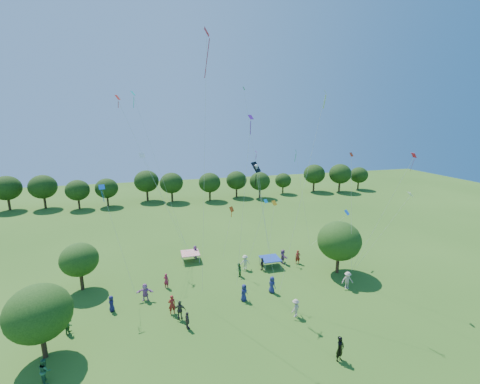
{
  "coord_description": "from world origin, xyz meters",
  "views": [
    {
      "loc": [
        -7.4,
        -12.86,
        17.4
      ],
      "look_at": [
        0.0,
        14.0,
        11.0
      ],
      "focal_mm": 24.0,
      "sensor_mm": 36.0,
      "label": 1
    }
  ],
  "objects_px": {
    "near_tree_west": "(39,313)",
    "tent_red_stripe": "(190,253)",
    "near_tree_north": "(79,260)",
    "near_tree_east": "(339,241)",
    "red_high_kite": "(206,88)",
    "tent_blue": "(270,259)",
    "pirate_kite": "(257,170)",
    "man_in_black": "(340,349)"
  },
  "relations": [
    {
      "from": "near_tree_west",
      "to": "tent_red_stripe",
      "type": "distance_m",
      "value": 18.78
    },
    {
      "from": "near_tree_west",
      "to": "near_tree_north",
      "type": "height_order",
      "value": "near_tree_west"
    },
    {
      "from": "near_tree_east",
      "to": "red_high_kite",
      "type": "xyz_separation_m",
      "value": [
        -15.31,
        -2.66,
        15.92
      ]
    },
    {
      "from": "near_tree_west",
      "to": "tent_blue",
      "type": "bearing_deg",
      "value": 24.18
    },
    {
      "from": "near_tree_north",
      "to": "red_high_kite",
      "type": "distance_m",
      "value": 21.57
    },
    {
      "from": "tent_red_stripe",
      "to": "pirate_kite",
      "type": "relative_size",
      "value": 0.18
    },
    {
      "from": "near_tree_north",
      "to": "man_in_black",
      "type": "distance_m",
      "value": 25.92
    },
    {
      "from": "near_tree_east",
      "to": "man_in_black",
      "type": "height_order",
      "value": "near_tree_east"
    },
    {
      "from": "near_tree_west",
      "to": "near_tree_north",
      "type": "distance_m",
      "value": 9.95
    },
    {
      "from": "near_tree_west",
      "to": "pirate_kite",
      "type": "height_order",
      "value": "pirate_kite"
    },
    {
      "from": "near_tree_west",
      "to": "tent_blue",
      "type": "distance_m",
      "value": 23.72
    },
    {
      "from": "near_tree_west",
      "to": "pirate_kite",
      "type": "xyz_separation_m",
      "value": [
        17.72,
        3.85,
        9.1
      ]
    },
    {
      "from": "near_tree_west",
      "to": "near_tree_north",
      "type": "relative_size",
      "value": 1.14
    },
    {
      "from": "near_tree_west",
      "to": "man_in_black",
      "type": "height_order",
      "value": "near_tree_west"
    },
    {
      "from": "near_tree_east",
      "to": "tent_blue",
      "type": "xyz_separation_m",
      "value": [
        -6.95,
        3.47,
        -2.86
      ]
    },
    {
      "from": "near_tree_east",
      "to": "tent_blue",
      "type": "relative_size",
      "value": 2.77
    },
    {
      "from": "near_tree_north",
      "to": "tent_red_stripe",
      "type": "height_order",
      "value": "near_tree_north"
    },
    {
      "from": "tent_red_stripe",
      "to": "man_in_black",
      "type": "xyz_separation_m",
      "value": [
        8.54,
        -19.94,
        -0.05
      ]
    },
    {
      "from": "near_tree_north",
      "to": "pirate_kite",
      "type": "xyz_separation_m",
      "value": [
        16.95,
        -6.07,
        9.46
      ]
    },
    {
      "from": "man_in_black",
      "to": "pirate_kite",
      "type": "height_order",
      "value": "pirate_kite"
    },
    {
      "from": "near_tree_west",
      "to": "pirate_kite",
      "type": "distance_m",
      "value": 20.29
    },
    {
      "from": "tent_blue",
      "to": "pirate_kite",
      "type": "relative_size",
      "value": 0.18
    },
    {
      "from": "man_in_black",
      "to": "red_high_kite",
      "type": "height_order",
      "value": "red_high_kite"
    },
    {
      "from": "man_in_black",
      "to": "red_high_kite",
      "type": "bearing_deg",
      "value": 103.82
    },
    {
      "from": "near_tree_west",
      "to": "near_tree_east",
      "type": "xyz_separation_m",
      "value": [
        28.45,
        6.18,
        0.19
      ]
    },
    {
      "from": "near_tree_west",
      "to": "pirate_kite",
      "type": "relative_size",
      "value": 0.47
    },
    {
      "from": "near_tree_west",
      "to": "near_tree_north",
      "type": "xyz_separation_m",
      "value": [
        0.77,
        9.91,
        -0.36
      ]
    },
    {
      "from": "tent_red_stripe",
      "to": "tent_blue",
      "type": "distance_m",
      "value": 9.96
    },
    {
      "from": "red_high_kite",
      "to": "pirate_kite",
      "type": "bearing_deg",
      "value": 4.05
    },
    {
      "from": "near_tree_east",
      "to": "man_in_black",
      "type": "xyz_separation_m",
      "value": [
        -7.47,
        -12.31,
        -2.91
      ]
    },
    {
      "from": "near_tree_east",
      "to": "near_tree_north",
      "type": "bearing_deg",
      "value": 172.33
    },
    {
      "from": "tent_red_stripe",
      "to": "red_high_kite",
      "type": "bearing_deg",
      "value": -86.1
    },
    {
      "from": "tent_red_stripe",
      "to": "tent_blue",
      "type": "relative_size",
      "value": 1.0
    },
    {
      "from": "tent_blue",
      "to": "man_in_black",
      "type": "height_order",
      "value": "man_in_black"
    },
    {
      "from": "near_tree_west",
      "to": "tent_blue",
      "type": "relative_size",
      "value": 2.62
    },
    {
      "from": "pirate_kite",
      "to": "tent_red_stripe",
      "type": "bearing_deg",
      "value": 117.91
    },
    {
      "from": "near_tree_west",
      "to": "tent_blue",
      "type": "height_order",
      "value": "near_tree_west"
    },
    {
      "from": "near_tree_west",
      "to": "man_in_black",
      "type": "bearing_deg",
      "value": -16.28
    },
    {
      "from": "near_tree_east",
      "to": "red_high_kite",
      "type": "height_order",
      "value": "red_high_kite"
    },
    {
      "from": "tent_red_stripe",
      "to": "red_high_kite",
      "type": "relative_size",
      "value": 0.1
    },
    {
      "from": "near_tree_west",
      "to": "red_high_kite",
      "type": "height_order",
      "value": "red_high_kite"
    },
    {
      "from": "near_tree_north",
      "to": "near_tree_west",
      "type": "bearing_deg",
      "value": -94.43
    }
  ]
}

